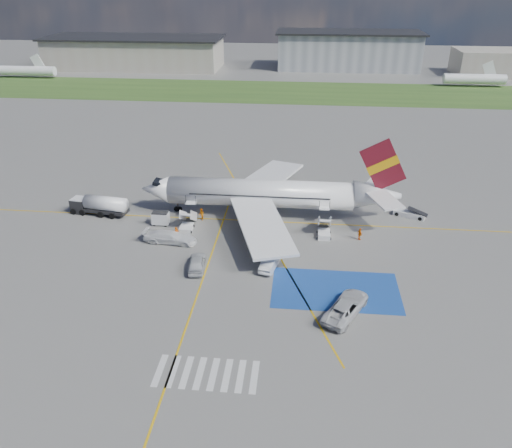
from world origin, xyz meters
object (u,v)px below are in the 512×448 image
object	(u,v)px
belt_loader	(410,214)
van_white_b	(170,235)
airliner	(271,194)
car_silver_a	(197,263)
gpu_cart	(161,219)
car_silver_b	(270,263)
van_white_a	(346,305)
fuel_tanker	(100,207)

from	to	relation	value
belt_loader	van_white_b	bearing A→B (deg)	-139.32
airliner	car_silver_a	distance (m)	17.13
gpu_cart	car_silver_b	xyz separation A→B (m)	(15.85, -9.89, -0.13)
van_white_a	car_silver_b	bearing A→B (deg)	-16.04
belt_loader	van_white_a	bearing A→B (deg)	-91.83
van_white_a	van_white_b	bearing A→B (deg)	-3.46
gpu_cart	van_white_a	distance (m)	30.06
gpu_cart	van_white_b	world-z (taller)	van_white_b
car_silver_a	car_silver_b	distance (m)	8.59
fuel_tanker	van_white_b	world-z (taller)	fuel_tanker
belt_loader	van_white_b	size ratio (longest dim) A/B	0.92
car_silver_a	van_white_b	distance (m)	7.58
airliner	car_silver_b	bearing A→B (deg)	-86.19
belt_loader	van_white_a	xyz separation A→B (m)	(-10.52, -23.71, 0.71)
airliner	belt_loader	bearing A→B (deg)	4.58
gpu_cart	belt_loader	world-z (taller)	gpu_cart
car_silver_b	van_white_b	distance (m)	14.20
van_white_a	car_silver_a	bearing A→B (deg)	4.85
fuel_tanker	van_white_a	bearing A→B (deg)	-22.39
car_silver_b	car_silver_a	bearing A→B (deg)	19.88
gpu_cart	car_silver_b	distance (m)	18.68
belt_loader	car_silver_b	size ratio (longest dim) A/B	1.11
car_silver_b	van_white_b	size ratio (longest dim) A/B	0.83
car_silver_a	belt_loader	bearing A→B (deg)	-155.24
gpu_cart	belt_loader	bearing A→B (deg)	10.17
gpu_cart	car_silver_a	bearing A→B (deg)	-55.42
belt_loader	car_silver_a	distance (m)	32.14
gpu_cart	van_white_b	bearing A→B (deg)	-61.90
car_silver_b	van_white_a	bearing A→B (deg)	150.44
car_silver_b	fuel_tanker	bearing A→B (deg)	-11.94
car_silver_a	van_white_a	distance (m)	18.31
car_silver_a	gpu_cart	bearing A→B (deg)	-62.52
van_white_a	fuel_tanker	bearing A→B (deg)	-3.51
car_silver_a	car_silver_b	xyz separation A→B (m)	(8.54, 0.91, -0.10)
gpu_cart	car_silver_b	bearing A→B (deg)	-31.46
van_white_b	car_silver_b	bearing A→B (deg)	-105.92
fuel_tanker	gpu_cart	size ratio (longest dim) A/B	3.76
gpu_cart	van_white_b	xyz separation A→B (m)	(2.56, -4.90, 0.18)
airliner	gpu_cart	world-z (taller)	airliner
van_white_b	fuel_tanker	bearing A→B (deg)	63.79
van_white_a	van_white_b	distance (m)	25.22
fuel_tanker	gpu_cart	bearing A→B (deg)	-5.36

